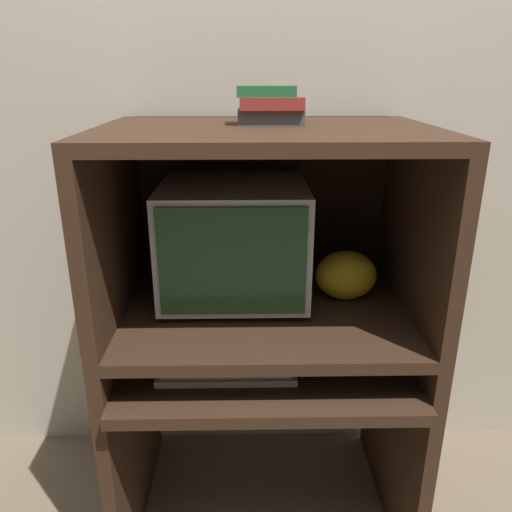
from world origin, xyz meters
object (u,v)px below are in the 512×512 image
at_px(mouse, 320,370).
at_px(book_stack, 270,106).
at_px(snack_bag, 346,275).
at_px(keyboard, 227,371).
at_px(crt_monitor, 234,240).

bearing_deg(mouse, book_stack, 120.85).
height_order(mouse, snack_bag, snack_bag).
bearing_deg(snack_bag, keyboard, -148.35).
xyz_separation_m(mouse, snack_bag, (0.11, 0.24, 0.20)).
xyz_separation_m(keyboard, snack_bag, (0.38, 0.23, 0.20)).
relative_size(crt_monitor, mouse, 6.96).
relative_size(keyboard, snack_bag, 2.05).
bearing_deg(mouse, crt_monitor, 133.16).
distance_m(crt_monitor, mouse, 0.48).
bearing_deg(mouse, snack_bag, 65.59).
bearing_deg(book_stack, snack_bag, 0.82).
height_order(crt_monitor, book_stack, book_stack).
bearing_deg(snack_bag, book_stack, -179.18).
relative_size(crt_monitor, snack_bag, 2.31).
xyz_separation_m(crt_monitor, snack_bag, (0.36, -0.03, -0.11)).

